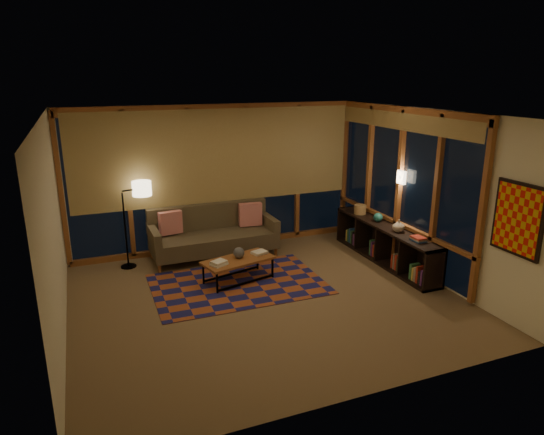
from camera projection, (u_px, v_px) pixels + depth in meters
name	position (u px, v px, depth m)	size (l,w,h in m)	color
floor	(265.00, 299.00, 7.21)	(5.50, 5.00, 0.01)	olive
ceiling	(265.00, 114.00, 6.44)	(5.50, 5.00, 0.01)	white
walls	(265.00, 211.00, 6.82)	(5.51, 5.01, 2.70)	#F2E8C0
window_wall_back	(218.00, 178.00, 8.99)	(5.30, 0.16, 2.60)	brown
window_wall_right	(398.00, 187.00, 8.31)	(0.16, 3.70, 2.60)	brown
wall_art	(518.00, 219.00, 6.11)	(0.06, 0.74, 0.94)	red
wall_sconce	(401.00, 177.00, 8.10)	(0.12, 0.18, 0.22)	#F9E1B1
sofa	(214.00, 233.00, 8.72)	(2.23, 0.90, 0.91)	brown
pillow_left	(171.00, 224.00, 8.55)	(0.40, 0.13, 0.40)	#C2060C
pillow_right	(250.00, 215.00, 9.06)	(0.43, 0.14, 0.43)	#C2060C
area_rug	(238.00, 284.00, 7.69)	(2.66, 1.77, 0.01)	#9A4721
coffee_table	(238.00, 270.00, 7.77)	(1.13, 0.52, 0.38)	brown
book_stack_a	(219.00, 262.00, 7.48)	(0.26, 0.21, 0.08)	silver
book_stack_b	(259.00, 252.00, 7.94)	(0.24, 0.19, 0.05)	silver
ceramic_pot	(239.00, 253.00, 7.74)	(0.18, 0.18, 0.18)	black
floor_lamp	(125.00, 226.00, 8.19)	(0.49, 0.32, 1.48)	black
bookshelf	(385.00, 244.00, 8.54)	(0.40, 2.68, 0.67)	black
basket	(360.00, 209.00, 9.14)	(0.23, 0.23, 0.17)	#A87851
teal_bowl	(378.00, 217.00, 8.64)	(0.16, 0.16, 0.16)	#216C65
vase	(399.00, 226.00, 8.10)	(0.20, 0.20, 0.21)	#C1AD92
shelf_book_stack	(418.00, 239.00, 7.65)	(0.19, 0.26, 0.08)	silver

